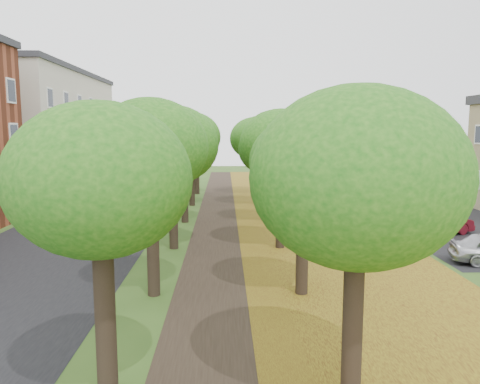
{
  "coord_description": "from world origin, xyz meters",
  "views": [
    {
      "loc": [
        0.11,
        -8.65,
        5.33
      ],
      "look_at": [
        0.8,
        12.42,
        2.5
      ],
      "focal_mm": 35.0,
      "sensor_mm": 36.0,
      "label": 1
    }
  ],
  "objects": [
    {
      "name": "street_asphalt",
      "position": [
        -7.5,
        15.0,
        0.0
      ],
      "size": [
        8.0,
        70.0,
        0.01
      ],
      "primitive_type": "cube",
      "color": "black",
      "rests_on": "ground"
    },
    {
      "name": "car_grey",
      "position": [
        11.0,
        16.23,
        0.64
      ],
      "size": [
        4.65,
        2.47,
        1.28
      ],
      "primitive_type": "imported",
      "rotation": [
        0.0,
        0.0,
        1.41
      ],
      "color": "#333338",
      "rests_on": "ground"
    },
    {
      "name": "tree_row_east",
      "position": [
        2.6,
        15.0,
        4.44
      ],
      "size": [
        3.75,
        33.75,
        6.07
      ],
      "color": "black",
      "rests_on": "ground"
    },
    {
      "name": "leaf_verge",
      "position": [
        5.0,
        15.0,
        0.01
      ],
      "size": [
        7.5,
        70.0,
        0.01
      ],
      "primitive_type": "cube",
      "color": "olive",
      "rests_on": "ground"
    },
    {
      "name": "parking_lot",
      "position": [
        13.5,
        16.0,
        0.0
      ],
      "size": [
        9.0,
        16.0,
        0.01
      ],
      "primitive_type": "cube",
      "color": "black",
      "rests_on": "ground"
    },
    {
      "name": "footpath",
      "position": [
        0.0,
        15.0,
        0.0
      ],
      "size": [
        3.2,
        70.0,
        0.01
      ],
      "primitive_type": "cube",
      "color": "black",
      "rests_on": "ground"
    },
    {
      "name": "car_white",
      "position": [
        11.0,
        16.98,
        0.65
      ],
      "size": [
        5.04,
        3.16,
        1.3
      ],
      "primitive_type": "imported",
      "rotation": [
        0.0,
        0.0,
        1.34
      ],
      "color": "white",
      "rests_on": "ground"
    },
    {
      "name": "tree_row_west",
      "position": [
        -2.2,
        15.0,
        4.44
      ],
      "size": [
        3.75,
        33.75,
        6.07
      ],
      "color": "black",
      "rests_on": "ground"
    },
    {
      "name": "building_cream",
      "position": [
        -17.0,
        33.0,
        5.21
      ],
      "size": [
        10.3,
        20.3,
        10.4
      ],
      "color": "beige",
      "rests_on": "ground"
    },
    {
      "name": "car_red",
      "position": [
        11.0,
        14.38,
        0.61
      ],
      "size": [
        3.92,
        2.54,
        1.22
      ],
      "primitive_type": "imported",
      "rotation": [
        0.0,
        0.0,
        1.94
      ],
      "color": "maroon",
      "rests_on": "ground"
    }
  ]
}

